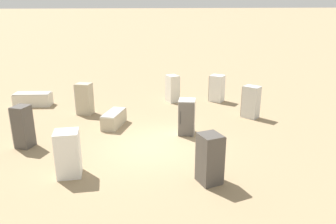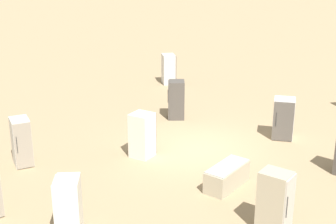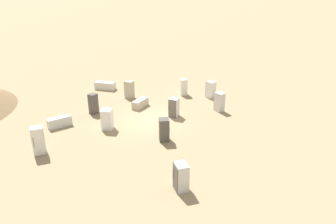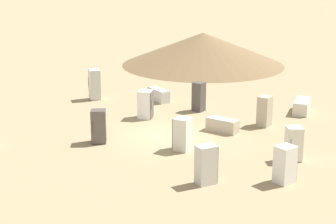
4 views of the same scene
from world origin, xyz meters
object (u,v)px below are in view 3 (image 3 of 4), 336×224
at_px(discarded_fridge_2, 129,90).
at_px(discarded_fridge_8, 181,177).
at_px(discarded_fridge_3, 60,122).
at_px(discarded_fridge_4, 105,86).
at_px(discarded_fridge_1, 211,89).
at_px(discarded_fridge_10, 140,103).
at_px(discarded_fridge_6, 184,87).
at_px(discarded_fridge_7, 93,104).
at_px(discarded_fridge_12, 107,119).
at_px(discarded_fridge_5, 38,141).
at_px(discarded_fridge_11, 174,107).
at_px(discarded_fridge_9, 219,102).
at_px(discarded_fridge_0, 164,130).

relative_size(discarded_fridge_2, discarded_fridge_8, 1.01).
bearing_deg(discarded_fridge_3, discarded_fridge_4, -48.39).
xyz_separation_m(discarded_fridge_1, discarded_fridge_10, (2.29, -6.18, -0.42)).
height_order(discarded_fridge_3, discarded_fridge_6, discarded_fridge_6).
distance_m(discarded_fridge_7, discarded_fridge_12, 3.26).
xyz_separation_m(discarded_fridge_5, discarded_fridge_6, (-10.56, 9.50, -0.16)).
bearing_deg(discarded_fridge_11, discarded_fridge_12, 49.35).
relative_size(discarded_fridge_3, discarded_fridge_9, 1.12).
bearing_deg(discarded_fridge_9, discarded_fridge_8, -141.12).
bearing_deg(discarded_fridge_8, discarded_fridge_3, 31.80).
distance_m(discarded_fridge_4, discarded_fridge_6, 7.67).
height_order(discarded_fridge_8, discarded_fridge_12, discarded_fridge_8).
xyz_separation_m(discarded_fridge_4, discarded_fridge_9, (5.25, 10.27, 0.42)).
bearing_deg(discarded_fridge_8, discarded_fridge_9, -35.66).
relative_size(discarded_fridge_3, discarded_fridge_5, 0.95).
bearing_deg(discarded_fridge_0, discarded_fridge_2, -165.27).
bearing_deg(discarded_fridge_10, discarded_fridge_5, -96.62).
bearing_deg(discarded_fridge_4, discarded_fridge_2, -116.09).
xyz_separation_m(discarded_fridge_1, discarded_fridge_5, (9.89, -11.91, 0.16)).
bearing_deg(discarded_fridge_5, discarded_fridge_11, -167.01).
xyz_separation_m(discarded_fridge_3, discarded_fridge_9, (-2.94, 12.19, 0.42)).
bearing_deg(discarded_fridge_0, discarded_fridge_1, 146.13).
relative_size(discarded_fridge_9, discarded_fridge_11, 1.03).
xyz_separation_m(discarded_fridge_6, discarded_fridge_12, (7.05, -5.81, 0.00)).
distance_m(discarded_fridge_4, discarded_fridge_8, 17.13).
bearing_deg(discarded_fridge_4, discarded_fridge_6, -86.02).
bearing_deg(discarded_fridge_3, discarded_fridge_1, -98.31).
distance_m(discarded_fridge_5, discarded_fridge_10, 9.53).
relative_size(discarded_fridge_8, discarded_fridge_11, 1.03).
distance_m(discarded_fridge_4, discarded_fridge_10, 5.83).
relative_size(discarded_fridge_5, discarded_fridge_6, 1.21).
bearing_deg(discarded_fridge_5, discarded_fridge_4, -120.21).
relative_size(discarded_fridge_2, discarded_fridge_11, 1.04).
bearing_deg(discarded_fridge_5, discarded_fridge_2, -136.05).
distance_m(discarded_fridge_2, discarded_fridge_6, 4.96).
relative_size(discarded_fridge_3, discarded_fridge_11, 1.15).
xyz_separation_m(discarded_fridge_2, discarded_fridge_4, (-2.30, -2.61, -0.43)).
relative_size(discarded_fridge_10, discarded_fridge_11, 1.12).
xyz_separation_m(discarded_fridge_3, discarded_fridge_7, (-2.45, 2.01, 0.46)).
distance_m(discarded_fridge_5, discarded_fridge_6, 14.20).
relative_size(discarded_fridge_4, discarded_fridge_7, 1.26).
height_order(discarded_fridge_0, discarded_fridge_7, discarded_fridge_7).
relative_size(discarded_fridge_0, discarded_fridge_7, 0.96).
xyz_separation_m(discarded_fridge_5, discarded_fridge_7, (-6.34, 2.08, -0.09)).
height_order(discarded_fridge_2, discarded_fridge_4, discarded_fridge_2).
distance_m(discarded_fridge_4, discarded_fridge_11, 9.13).
distance_m(discarded_fridge_3, discarded_fridge_4, 8.41).
xyz_separation_m(discarded_fridge_5, discarded_fridge_8, (3.67, 8.74, -0.14)).
bearing_deg(discarded_fridge_3, discarded_fridge_7, -74.56).
distance_m(discarded_fridge_5, discarded_fridge_11, 10.28).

